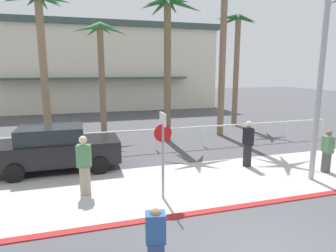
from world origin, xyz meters
The scene contains 17 objects.
ground_plane centered at (0.00, 10.00, 0.00)m, with size 80.00×80.00×0.00m, color #4C4C51.
sidewalk_strip centered at (0.00, 4.20, 0.01)m, with size 44.00×4.00×0.02m, color beige.
curb_paint centered at (0.00, 2.20, 0.01)m, with size 44.00×0.24×0.03m, color maroon.
building_backdrop centered at (-1.88, 27.62, 3.97)m, with size 23.29×12.66×7.91m.
rail_fence centered at (0.00, 8.50, 0.84)m, with size 19.36×0.08×1.04m.
stop_sign_bike_lane centered at (-1.11, 3.35, 1.68)m, with size 0.52×0.56×2.56m.
streetlight_curb centered at (4.22, 3.11, 4.28)m, with size 0.24×2.54×7.50m.
palm_tree_2 centered at (-4.96, 11.23, 5.62)m, with size 3.17×3.20×7.33m.
palm_tree_3 centered at (-2.04, 13.15, 4.69)m, with size 3.10×3.14×6.37m.
palm_tree_4 centered at (1.06, 10.14, 5.38)m, with size 3.21×3.28×7.28m.
palm_tree_5 centered at (4.38, 10.63, 7.03)m, with size 2.99×3.16×10.10m.
palm_tree_6 centered at (6.69, 13.23, 5.19)m, with size 2.92×2.61×7.26m.
car_black_1 centered at (-4.21, 6.88, 0.87)m, with size 4.40×2.02×1.69m.
cyclist_black_0 centered at (-2.21, -0.11, 0.69)m, with size 0.41×1.80×1.50m.
pedestrian_0 centered at (2.84, 5.20, 0.85)m, with size 0.33×0.40×1.82m.
pedestrian_1 centered at (5.28, 3.79, 0.73)m, with size 0.37×0.44×1.59m.
pedestrian_2 centered at (-3.29, 4.30, 0.86)m, with size 0.46×0.40×1.83m.
Camera 1 is at (-3.30, -4.48, 3.76)m, focal length 31.41 mm.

